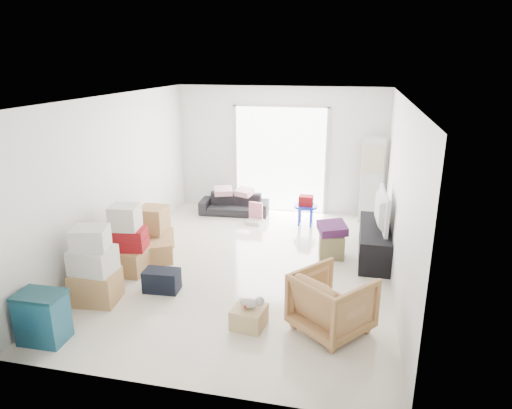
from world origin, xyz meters
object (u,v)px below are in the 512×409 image
object	(u,v)px
ac_tower	(372,181)
ottoman	(331,245)
kids_table	(306,204)
tv_console	(374,242)
armchair	(332,300)
storage_bins	(42,317)
television	(376,223)
sofa	(234,201)
wood_crate	(249,317)

from	to	relation	value
ac_tower	ottoman	world-z (taller)	ac_tower
kids_table	tv_console	bearing A→B (deg)	-45.38
armchair	kids_table	bearing A→B (deg)	-39.47
storage_bins	television	bearing A→B (deg)	40.79
ac_tower	sofa	xyz separation A→B (m)	(-2.87, -0.15, -0.59)
storage_bins	ottoman	world-z (taller)	storage_bins
tv_console	wood_crate	xyz separation A→B (m)	(-1.58, -2.53, -0.14)
television	storage_bins	xyz separation A→B (m)	(-3.90, -3.37, -0.30)
ac_tower	storage_bins	distance (m)	6.49
television	sofa	size ratio (longest dim) A/B	0.73
ac_tower	tv_console	bearing A→B (deg)	-88.44
ac_tower	ottoman	distance (m)	2.18
sofa	storage_bins	distance (m)	5.14
television	wood_crate	size ratio (longest dim) A/B	2.72
tv_console	wood_crate	world-z (taller)	tv_console
sofa	ottoman	size ratio (longest dim) A/B	3.61
television	armchair	distance (m)	2.47
tv_console	storage_bins	bearing A→B (deg)	-139.21
sofa	armchair	xyz separation A→B (m)	(2.35, -4.08, 0.13)
ac_tower	television	distance (m)	1.85
ottoman	tv_console	bearing A→B (deg)	11.01
armchair	ottoman	distance (m)	2.27
storage_bins	kids_table	distance (m)	5.37
armchair	kids_table	xyz separation A→B (m)	(-0.76, 3.73, 0.01)
tv_console	storage_bins	size ratio (longest dim) A/B	2.58
television	ottoman	size ratio (longest dim) A/B	2.64
sofa	storage_bins	world-z (taller)	storage_bins
armchair	storage_bins	distance (m)	3.48
ottoman	wood_crate	xyz separation A→B (m)	(-0.88, -2.39, -0.07)
ac_tower	sofa	distance (m)	2.93
ottoman	kids_table	xyz separation A→B (m)	(-0.62, 1.48, 0.23)
sofa	storage_bins	size ratio (longest dim) A/B	2.32
ac_tower	storage_bins	size ratio (longest dim) A/B	2.76
ac_tower	television	size ratio (longest dim) A/B	1.62
television	sofa	bearing A→B (deg)	56.19
tv_console	ottoman	bearing A→B (deg)	-168.99
storage_bins	ottoman	distance (m)	4.54
storage_bins	wood_crate	size ratio (longest dim) A/B	1.60
sofa	ottoman	bearing A→B (deg)	-43.50
ac_tower	armchair	world-z (taller)	ac_tower
sofa	tv_console	bearing A→B (deg)	-34.01
ac_tower	armchair	size ratio (longest dim) A/B	2.07
television	sofa	distance (m)	3.38
sofa	wood_crate	bearing A→B (deg)	-76.45
sofa	wood_crate	distance (m)	4.42
tv_console	storage_bins	xyz separation A→B (m)	(-3.90, -3.37, 0.05)
tv_console	wood_crate	distance (m)	2.99
tv_console	wood_crate	bearing A→B (deg)	-122.00
ac_tower	sofa	bearing A→B (deg)	-177.00
ac_tower	armchair	bearing A→B (deg)	-96.95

